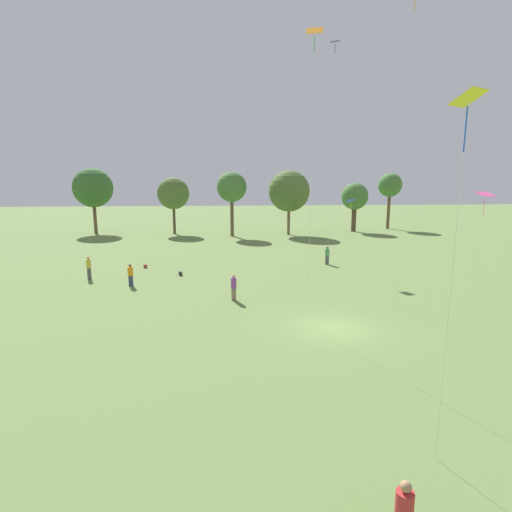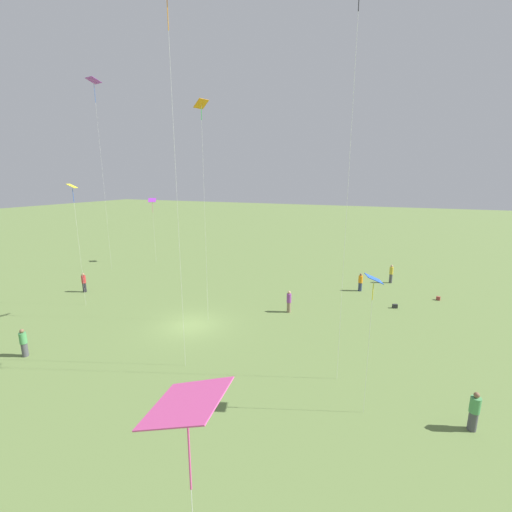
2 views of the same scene
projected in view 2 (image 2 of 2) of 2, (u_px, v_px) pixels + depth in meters
ground_plane at (191, 325)px, 25.03m from camera, size 240.00×240.00×0.00m
person_0 at (289, 302)px, 27.26m from camera, size 0.41×0.41×1.79m
person_1 at (391, 274)px, 34.97m from camera, size 0.45×0.45×1.91m
person_2 at (84, 283)px, 32.15m from camera, size 0.42×0.42×1.84m
person_3 at (360, 282)px, 32.49m from camera, size 0.48×0.48×1.72m
person_4 at (474, 412)px, 14.40m from camera, size 0.59×0.59×1.79m
person_5 at (24, 343)px, 20.46m from camera, size 0.51×0.51×1.76m
kite_0 at (94, 88)px, 36.14m from camera, size 1.35×1.39×20.77m
kite_1 at (202, 118)px, 22.70m from camera, size 0.99×0.89×15.54m
kite_2 at (73, 193)px, 27.05m from camera, size 0.89×0.86×10.08m
kite_3 at (357, 35)px, 14.68m from camera, size 0.86×0.84×18.39m
kite_4 at (167, 4)px, 15.60m from camera, size 1.61×1.64×19.29m
kite_5 at (373, 284)px, 14.33m from camera, size 0.88×0.84×6.54m
kite_6 at (152, 202)px, 42.20m from camera, size 1.17×1.20×8.12m
kite_7 at (187, 409)px, 5.52m from camera, size 1.39×1.35×7.15m
picnic_bag_0 at (395, 306)px, 28.28m from camera, size 0.35×0.45×0.34m
picnic_bag_1 at (438, 298)px, 30.15m from camera, size 0.29×0.35×0.32m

